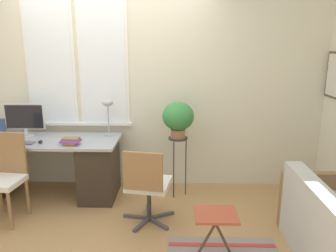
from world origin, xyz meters
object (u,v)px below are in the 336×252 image
Objects in this scene: keyboard at (17,143)px; office_chair_swivel at (147,184)px; mouse at (40,142)px; folding_stool at (216,218)px; desk_chair_wooden at (5,175)px; plant_stand at (178,147)px; monitor at (25,119)px; book_stack at (71,141)px; potted_plant at (178,117)px; desk_lamp at (108,107)px.

office_chair_swivel reaches higher than keyboard.
folding_stool is (1.90, -1.03, -0.36)m from mouse.
desk_chair_wooden is (0.02, -0.37, -0.24)m from keyboard.
keyboard is at bearing -6.46° from office_chair_swivel.
desk_chair_wooden is at bearing -161.59° from plant_stand.
mouse reaches higher than keyboard.
office_chair_swivel is (1.55, -0.74, -0.50)m from monitor.
potted_plant is (1.22, 0.25, 0.23)m from book_stack.
mouse is 0.16× the size of desk_lamp.
mouse is 0.52m from desk_chair_wooden.
desk_chair_wooden is 1.98m from potted_plant.
book_stack is (0.62, -0.01, 0.03)m from keyboard.
folding_stool is at bearing -75.45° from plant_stand.
monitor reaches higher than mouse.
keyboard is 0.62m from book_stack.
mouse is 0.17× the size of potted_plant.
book_stack is at bearing -168.51° from plant_stand.
monitor is at bearing -15.64° from office_chair_swivel.
potted_plant is (1.58, 0.21, 0.25)m from mouse.
keyboard is at bearing -85.49° from monitor.
potted_plant reaches higher than keyboard.
plant_stand is 0.36m from potted_plant.
monitor is 0.58× the size of office_chair_swivel.
plant_stand is at bearing 7.74° from mouse.
potted_plant is (-0.00, -0.00, 0.36)m from plant_stand.
mouse is 0.10× the size of plant_stand.
desk_chair_wooden is (0.05, -0.66, -0.45)m from monitor.
plant_stand reaches higher than keyboard.
office_chair_swivel is at bearing 138.53° from folding_stool.
monitor is 1.87m from potted_plant.
potted_plant is (1.84, 0.24, 0.26)m from keyboard.
desk_lamp is 0.62m from book_stack.
mouse is 1.38m from office_chair_swivel.
keyboard is at bearing -175.32° from mouse.
potted_plant reaches higher than folding_stool.
keyboard is 0.45× the size of office_chair_swivel.
office_chair_swivel is at bearing -25.58° from book_stack.
desk_chair_wooden is at bearing 6.90° from office_chair_swivel.
mouse is 0.17× the size of folding_stool.
potted_plant is (0.86, -0.15, -0.09)m from desk_lamp.
book_stack is at bearing -5.13° from mouse.
office_chair_swivel is at bearing -20.16° from mouse.
mouse is 0.09× the size of office_chair_swivel.
book_stack is 1.05m from office_chair_swivel.
potted_plant is at bearing -153.43° from plant_stand.
mouse is (0.26, 0.02, 0.01)m from keyboard.
desk_lamp reaches higher than plant_stand.
desk_lamp reaches higher than book_stack.
folding_stool is (1.54, -1.00, -0.38)m from book_stack.
desk_chair_wooden is 2.15× the size of potted_plant.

